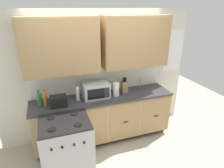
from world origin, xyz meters
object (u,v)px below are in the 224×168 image
(microwave, at_px, (96,90))
(toaster, at_px, (59,101))
(bottle_amber, at_px, (45,98))
(paper_towel_roll, at_px, (116,89))
(bottle_clear, at_px, (78,93))
(bottle_green, at_px, (39,98))
(stove_range, at_px, (67,147))
(knife_block, at_px, (124,87))

(microwave, relative_size, toaster, 1.71)
(bottle_amber, bearing_deg, toaster, -20.20)
(paper_towel_roll, bearing_deg, toaster, -175.67)
(microwave, height_order, paper_towel_roll, microwave)
(paper_towel_roll, relative_size, bottle_clear, 0.88)
(bottle_green, xyz_separation_m, bottle_clear, (0.65, -0.02, 0.01))
(stove_range, distance_m, microwave, 1.13)
(microwave, xyz_separation_m, bottle_green, (-1.00, -0.02, -0.00))
(stove_range, distance_m, paper_towel_roll, 1.35)
(bottle_green, bearing_deg, bottle_clear, -1.35)
(stove_range, xyz_separation_m, knife_block, (1.26, 0.71, 0.58))
(stove_range, bearing_deg, toaster, 92.83)
(bottle_green, distance_m, bottle_amber, 0.12)
(paper_towel_roll, bearing_deg, bottle_green, 177.56)
(knife_block, bearing_deg, stove_range, -150.57)
(microwave, relative_size, bottle_green, 1.73)
(bottle_green, bearing_deg, microwave, 1.08)
(bottle_clear, height_order, bottle_amber, bottle_amber)
(microwave, xyz_separation_m, bottle_amber, (-0.90, -0.08, 0.01))
(stove_range, relative_size, knife_block, 3.06)
(paper_towel_roll, distance_m, bottle_amber, 1.28)
(knife_block, height_order, bottle_green, knife_block)
(bottle_amber, bearing_deg, stove_range, -68.58)
(paper_towel_roll, bearing_deg, stove_range, -150.05)
(microwave, xyz_separation_m, knife_block, (0.59, 0.03, -0.02))
(stove_range, xyz_separation_m, toaster, (-0.03, 0.52, 0.56))
(knife_block, height_order, bottle_amber, knife_block)
(toaster, bearing_deg, microwave, 12.91)
(microwave, relative_size, knife_block, 1.55)
(toaster, relative_size, bottle_clear, 0.95)
(microwave, xyz_separation_m, toaster, (-0.69, -0.16, -0.04))
(toaster, xyz_separation_m, bottle_clear, (0.35, 0.12, 0.05))
(bottle_amber, bearing_deg, knife_block, 4.23)
(stove_range, xyz_separation_m, bottle_green, (-0.33, 0.66, 0.60))
(bottle_green, distance_m, bottle_clear, 0.65)
(knife_block, distance_m, bottle_green, 1.59)
(paper_towel_roll, relative_size, bottle_green, 0.94)
(microwave, relative_size, paper_towel_roll, 1.85)
(toaster, relative_size, paper_towel_roll, 1.08)
(stove_range, bearing_deg, paper_towel_roll, 29.95)
(microwave, bearing_deg, bottle_clear, -174.34)
(bottle_green, bearing_deg, toaster, -24.58)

